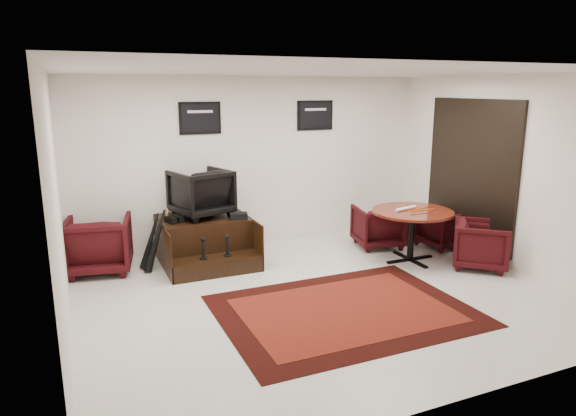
# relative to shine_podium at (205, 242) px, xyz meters

# --- Properties ---
(ground) EXTENTS (6.00, 6.00, 0.00)m
(ground) POSITION_rel_shine_podium_xyz_m (1.04, -1.91, -0.32)
(ground) COLOR beige
(ground) RESTS_ON ground
(room_shell) EXTENTS (6.02, 5.02, 2.81)m
(room_shell) POSITION_rel_shine_podium_xyz_m (1.44, -1.79, 1.47)
(room_shell) COLOR white
(room_shell) RESTS_ON ground
(area_rug) EXTENTS (2.96, 2.22, 0.01)m
(area_rug) POSITION_rel_shine_podium_xyz_m (1.07, -2.43, -0.31)
(area_rug) COLOR black
(area_rug) RESTS_ON ground
(shine_podium) EXTENTS (1.33, 1.37, 0.69)m
(shine_podium) POSITION_rel_shine_podium_xyz_m (0.00, 0.00, 0.00)
(shine_podium) COLOR black
(shine_podium) RESTS_ON ground
(shine_chair) EXTENTS (0.96, 0.93, 0.81)m
(shine_chair) POSITION_rel_shine_podium_xyz_m (0.00, 0.14, 0.77)
(shine_chair) COLOR black
(shine_chair) RESTS_ON shine_podium
(shoes_pair) EXTENTS (0.28, 0.30, 0.09)m
(shoes_pair) POSITION_rel_shine_podium_xyz_m (-0.46, -0.04, 0.41)
(shoes_pair) COLOR black
(shoes_pair) RESTS_ON shine_podium
(polish_kit) EXTENTS (0.30, 0.24, 0.09)m
(polish_kit) POSITION_rel_shine_podium_xyz_m (0.47, -0.24, 0.41)
(polish_kit) COLOR black
(polish_kit) RESTS_ON shine_podium
(umbrella_black) EXTENTS (0.35, 0.13, 0.94)m
(umbrella_black) POSITION_rel_shine_podium_xyz_m (-0.75, -0.14, 0.16)
(umbrella_black) COLOR black
(umbrella_black) RESTS_ON ground
(umbrella_hooked) EXTENTS (0.32, 0.12, 0.86)m
(umbrella_hooked) POSITION_rel_shine_podium_xyz_m (-0.81, 0.02, 0.11)
(umbrella_hooked) COLOR black
(umbrella_hooked) RESTS_ON ground
(armchair_side) EXTENTS (1.01, 0.96, 0.90)m
(armchair_side) POSITION_rel_shine_podium_xyz_m (-1.51, 0.18, 0.13)
(armchair_side) COLOR black
(armchair_side) RESTS_ON ground
(meeting_table) EXTENTS (1.22, 1.22, 0.80)m
(meeting_table) POSITION_rel_shine_podium_xyz_m (2.92, -1.22, 0.39)
(meeting_table) COLOR #4B110A
(meeting_table) RESTS_ON ground
(table_chair_back) EXTENTS (0.87, 0.83, 0.76)m
(table_chair_back) POSITION_rel_shine_podium_xyz_m (2.86, -0.39, 0.07)
(table_chair_back) COLOR black
(table_chair_back) RESTS_ON ground
(table_chair_window) EXTENTS (0.75, 0.78, 0.70)m
(table_chair_window) POSITION_rel_shine_podium_xyz_m (3.82, -0.81, 0.03)
(table_chair_window) COLOR black
(table_chair_window) RESTS_ON ground
(table_chair_corner) EXTENTS (1.02, 1.02, 0.77)m
(table_chair_corner) POSITION_rel_shine_podium_xyz_m (3.68, -1.89, 0.07)
(table_chair_corner) COLOR black
(table_chair_corner) RESTS_ON ground
(paper_roll) EXTENTS (0.42, 0.15, 0.05)m
(paper_roll) POSITION_rel_shine_podium_xyz_m (2.84, -1.16, 0.51)
(paper_roll) COLOR white
(paper_roll) RESTS_ON meeting_table
(table_clutter) EXTENTS (0.57, 0.35, 0.01)m
(table_clutter) POSITION_rel_shine_podium_xyz_m (3.00, -1.29, 0.49)
(table_clutter) COLOR orange
(table_clutter) RESTS_ON meeting_table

